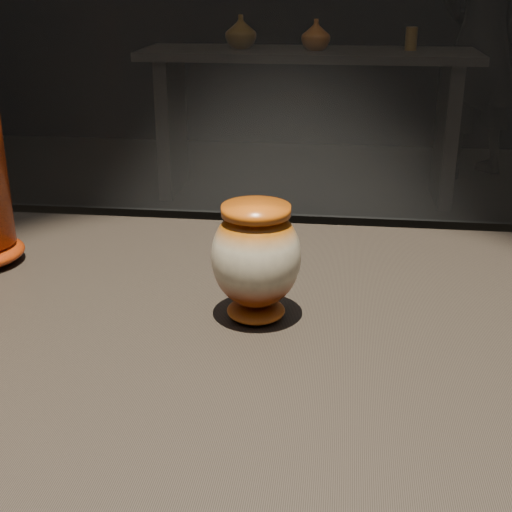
{
  "coord_description": "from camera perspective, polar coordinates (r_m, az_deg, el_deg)",
  "views": [
    {
      "loc": [
        0.23,
        -0.85,
        1.33
      ],
      "look_at": [
        0.12,
        0.01,
        0.99
      ],
      "focal_mm": 50.0,
      "sensor_mm": 36.0,
      "label": 1
    }
  ],
  "objects": [
    {
      "name": "display_plinth",
      "position": [
        1.12,
        -6.5,
        -17.11
      ],
      "size": [
        2.0,
        0.8,
        0.9
      ],
      "color": "black",
      "rests_on": "ground"
    },
    {
      "name": "main_vase",
      "position": [
        0.93,
        0.0,
        -0.16
      ],
      "size": [
        0.15,
        0.15,
        0.16
      ],
      "rotation": [
        0.0,
        0.0,
        -0.3
      ],
      "color": "maroon",
      "rests_on": "display_plinth"
    },
    {
      "name": "back_shelf",
      "position": [
        4.46,
        4.1,
        12.76
      ],
      "size": [
        2.0,
        0.6,
        0.9
      ],
      "color": "black",
      "rests_on": "ground"
    },
    {
      "name": "back_vase_left",
      "position": [
        4.46,
        -1.23,
        17.49
      ],
      "size": [
        0.26,
        0.26,
        0.19
      ],
      "primitive_type": "imported",
      "rotation": [
        0.0,
        0.0,
        3.86
      ],
      "color": "#895F13",
      "rests_on": "back_shelf"
    },
    {
      "name": "back_vase_mid",
      "position": [
        4.37,
        4.81,
        17.22
      ],
      "size": [
        0.23,
        0.23,
        0.18
      ],
      "primitive_type": "imported",
      "rotation": [
        0.0,
        0.0,
        2.67
      ],
      "color": "maroon",
      "rests_on": "back_shelf"
    },
    {
      "name": "back_vase_right",
      "position": [
        4.46,
        12.31,
        16.63
      ],
      "size": [
        0.07,
        0.07,
        0.13
      ],
      "primitive_type": "cylinder",
      "color": "#895F13",
      "rests_on": "back_shelf"
    },
    {
      "name": "visitor",
      "position": [
        5.13,
        17.66,
        16.35
      ],
      "size": [
        0.81,
        0.74,
        1.86
      ],
      "primitive_type": "imported",
      "rotation": [
        0.0,
        0.0,
        3.71
      ],
      "color": "black",
      "rests_on": "ground"
    }
  ]
}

